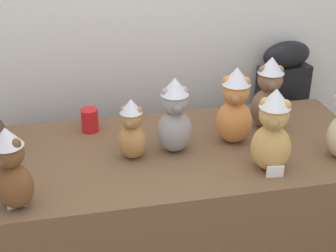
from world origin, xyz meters
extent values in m
cube|color=brown|center=(0.00, 0.25, 0.38)|extent=(1.80, 0.77, 0.76)
cube|color=black|center=(0.76, 0.77, 0.46)|extent=(0.29, 0.16, 0.91)
ellipsoid|color=black|center=(0.76, 0.77, 0.97)|extent=(0.29, 0.16, 0.15)
ellipsoid|color=gray|center=(0.03, 0.25, 0.86)|extent=(0.15, 0.13, 0.19)
sphere|color=gray|center=(0.03, 0.25, 1.00)|extent=(0.11, 0.11, 0.11)
sphere|color=gray|center=(-0.01, 0.25, 1.04)|extent=(0.04, 0.04, 0.04)
sphere|color=gray|center=(0.06, 0.25, 1.04)|extent=(0.04, 0.04, 0.04)
sphere|color=slate|center=(0.03, 0.20, 0.99)|extent=(0.05, 0.05, 0.05)
cone|color=silver|center=(0.03, 0.25, 1.07)|extent=(0.12, 0.12, 0.07)
ellipsoid|color=#D17F3D|center=(0.30, 0.27, 0.86)|extent=(0.20, 0.18, 0.20)
sphere|color=#D17F3D|center=(0.30, 0.27, 1.01)|extent=(0.12, 0.12, 0.12)
sphere|color=#D17F3D|center=(0.27, 0.29, 1.05)|extent=(0.04, 0.04, 0.04)
sphere|color=#D17F3D|center=(0.34, 0.26, 1.05)|extent=(0.04, 0.04, 0.04)
sphere|color=#A06536|center=(0.29, 0.23, 1.00)|extent=(0.05, 0.05, 0.05)
cone|color=silver|center=(0.30, 0.27, 1.08)|extent=(0.12, 0.12, 0.08)
ellipsoid|color=tan|center=(0.37, 0.02, 0.86)|extent=(0.20, 0.19, 0.20)
sphere|color=tan|center=(0.37, 0.02, 1.01)|extent=(0.12, 0.12, 0.12)
sphere|color=tan|center=(0.34, 0.03, 1.05)|extent=(0.04, 0.04, 0.04)
sphere|color=tan|center=(0.41, 0.00, 1.05)|extent=(0.04, 0.04, 0.04)
sphere|color=olive|center=(0.35, -0.03, 1.00)|extent=(0.05, 0.05, 0.05)
cone|color=silver|center=(0.37, 0.02, 1.08)|extent=(0.12, 0.12, 0.08)
ellipsoid|color=brown|center=(-0.62, -0.04, 0.85)|extent=(0.19, 0.18, 0.18)
sphere|color=brown|center=(-0.62, -0.04, 0.98)|extent=(0.11, 0.11, 0.11)
sphere|color=brown|center=(-0.59, -0.05, 1.03)|extent=(0.04, 0.04, 0.04)
sphere|color=brown|center=(-0.64, -0.07, 0.97)|extent=(0.04, 0.04, 0.04)
cone|color=silver|center=(-0.62, -0.04, 1.05)|extent=(0.11, 0.11, 0.07)
ellipsoid|color=#B27A42|center=(-0.16, 0.22, 0.84)|extent=(0.15, 0.14, 0.15)
sphere|color=#B27A42|center=(-0.16, 0.22, 0.95)|extent=(0.09, 0.09, 0.09)
sphere|color=#B27A42|center=(-0.19, 0.23, 0.98)|extent=(0.03, 0.03, 0.03)
sphere|color=#B27A42|center=(-0.13, 0.21, 0.98)|extent=(0.03, 0.03, 0.03)
sphere|color=olive|center=(-0.17, 0.19, 0.94)|extent=(0.04, 0.04, 0.04)
cone|color=silver|center=(-0.16, 0.22, 1.00)|extent=(0.10, 0.10, 0.06)
ellipsoid|color=#7F6047|center=(0.51, 0.38, 0.86)|extent=(0.18, 0.16, 0.19)
sphere|color=#7F6047|center=(0.51, 0.38, 1.00)|extent=(0.12, 0.12, 0.12)
sphere|color=#7F6047|center=(0.47, 0.39, 1.05)|extent=(0.04, 0.04, 0.04)
sphere|color=#7F6047|center=(0.54, 0.38, 1.05)|extent=(0.04, 0.04, 0.04)
sphere|color=brown|center=(0.50, 0.33, 0.99)|extent=(0.05, 0.05, 0.05)
cone|color=silver|center=(0.51, 0.38, 1.07)|extent=(0.12, 0.12, 0.08)
cylinder|color=red|center=(-0.32, 0.51, 0.82)|extent=(0.08, 0.08, 0.11)
cube|color=white|center=(0.37, -0.05, 0.79)|extent=(0.07, 0.01, 0.05)
cube|color=white|center=(-0.62, -0.05, 0.79)|extent=(0.07, 0.02, 0.05)
camera|label=1|loc=(-0.39, -1.59, 1.84)|focal=53.00mm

